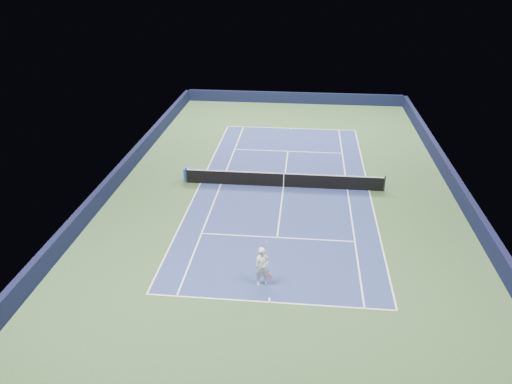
# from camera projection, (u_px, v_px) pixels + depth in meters

# --- Properties ---
(ground) EXTENTS (40.00, 40.00, 0.00)m
(ground) POSITION_uv_depth(u_px,v_px,m) (283.00, 187.00, 32.41)
(ground) COLOR #304D2A
(ground) RESTS_ON ground
(wall_far) EXTENTS (22.00, 0.35, 1.10)m
(wall_far) POSITION_uv_depth(u_px,v_px,m) (294.00, 98.00, 49.91)
(wall_far) COLOR black
(wall_far) RESTS_ON ground
(wall_right) EXTENTS (0.35, 40.00, 1.10)m
(wall_right) POSITION_uv_depth(u_px,v_px,m) (456.00, 186.00, 31.17)
(wall_right) COLOR black
(wall_right) RESTS_ON ground
(wall_left) EXTENTS (0.35, 40.00, 1.10)m
(wall_left) POSITION_uv_depth(u_px,v_px,m) (121.00, 172.00, 33.17)
(wall_left) COLOR black
(wall_left) RESTS_ON ground
(court_surface) EXTENTS (10.97, 23.77, 0.01)m
(court_surface) POSITION_uv_depth(u_px,v_px,m) (283.00, 187.00, 32.41)
(court_surface) COLOR navy
(court_surface) RESTS_ON ground
(baseline_far) EXTENTS (10.97, 0.08, 0.00)m
(baseline_far) POSITION_uv_depth(u_px,v_px,m) (291.00, 128.00, 43.04)
(baseline_far) COLOR white
(baseline_far) RESTS_ON ground
(baseline_near) EXTENTS (10.97, 0.08, 0.00)m
(baseline_near) POSITION_uv_depth(u_px,v_px,m) (269.00, 302.00, 21.77)
(baseline_near) COLOR white
(baseline_near) RESTS_ON ground
(sideline_doubles_right) EXTENTS (0.08, 23.77, 0.00)m
(sideline_doubles_right) POSITION_uv_depth(u_px,v_px,m) (369.00, 190.00, 31.90)
(sideline_doubles_right) COLOR white
(sideline_doubles_right) RESTS_ON ground
(sideline_doubles_left) EXTENTS (0.08, 23.77, 0.00)m
(sideline_doubles_left) POSITION_uv_depth(u_px,v_px,m) (201.00, 183.00, 32.91)
(sideline_doubles_left) COLOR white
(sideline_doubles_left) RESTS_ON ground
(sideline_singles_right) EXTENTS (0.08, 23.77, 0.00)m
(sideline_singles_right) POSITION_uv_depth(u_px,v_px,m) (347.00, 190.00, 32.03)
(sideline_singles_right) COLOR white
(sideline_singles_right) RESTS_ON ground
(sideline_singles_left) EXTENTS (0.08, 23.77, 0.00)m
(sideline_singles_left) POSITION_uv_depth(u_px,v_px,m) (221.00, 184.00, 32.79)
(sideline_singles_left) COLOR white
(sideline_singles_left) RESTS_ON ground
(service_line_far) EXTENTS (8.23, 0.08, 0.00)m
(service_line_far) POSITION_uv_depth(u_px,v_px,m) (288.00, 151.00, 38.13)
(service_line_far) COLOR white
(service_line_far) RESTS_ON ground
(service_line_near) EXTENTS (8.23, 0.08, 0.00)m
(service_line_near) POSITION_uv_depth(u_px,v_px,m) (277.00, 237.00, 26.68)
(service_line_near) COLOR white
(service_line_near) RESTS_ON ground
(center_service_line) EXTENTS (0.08, 12.80, 0.00)m
(center_service_line) POSITION_uv_depth(u_px,v_px,m) (283.00, 187.00, 32.41)
(center_service_line) COLOR white
(center_service_line) RESTS_ON ground
(center_mark_far) EXTENTS (0.08, 0.30, 0.00)m
(center_mark_far) POSITION_uv_depth(u_px,v_px,m) (291.00, 129.00, 42.91)
(center_mark_far) COLOR white
(center_mark_far) RESTS_ON ground
(center_mark_near) EXTENTS (0.08, 0.30, 0.00)m
(center_mark_near) POSITION_uv_depth(u_px,v_px,m) (269.00, 300.00, 21.90)
(center_mark_near) COLOR white
(center_mark_near) RESTS_ON ground
(tennis_net) EXTENTS (12.90, 0.10, 1.07)m
(tennis_net) POSITION_uv_depth(u_px,v_px,m) (284.00, 180.00, 32.19)
(tennis_net) COLOR black
(tennis_net) RESTS_ON ground
(sponsor_cube) EXTENTS (0.62, 0.56, 0.88)m
(sponsor_cube) POSITION_uv_depth(u_px,v_px,m) (188.00, 174.00, 33.14)
(sponsor_cube) COLOR blue
(sponsor_cube) RESTS_ON ground
(tennis_player) EXTENTS (0.89, 1.37, 1.91)m
(tennis_player) POSITION_uv_depth(u_px,v_px,m) (262.00, 267.00, 22.56)
(tennis_player) COLOR white
(tennis_player) RESTS_ON ground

